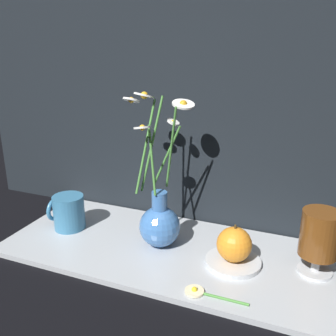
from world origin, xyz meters
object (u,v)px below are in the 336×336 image
object	(u,v)px
yellow_mug	(68,212)
tea_glass	(320,236)
orange_fruit	(234,244)
vase_with_flowers	(159,218)

from	to	relation	value
yellow_mug	tea_glass	size ratio (longest dim) A/B	0.64
tea_glass	orange_fruit	world-z (taller)	tea_glass
tea_glass	orange_fruit	bearing A→B (deg)	-168.61
orange_fruit	yellow_mug	bearing A→B (deg)	178.94
yellow_mug	tea_glass	bearing A→B (deg)	2.42
vase_with_flowers	tea_glass	xyz separation A→B (m)	(0.33, 0.02, 0.01)
yellow_mug	tea_glass	distance (m)	0.57
vase_with_flowers	orange_fruit	distance (m)	0.17
yellow_mug	orange_fruit	distance (m)	0.41
vase_with_flowers	yellow_mug	bearing A→B (deg)	-178.05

